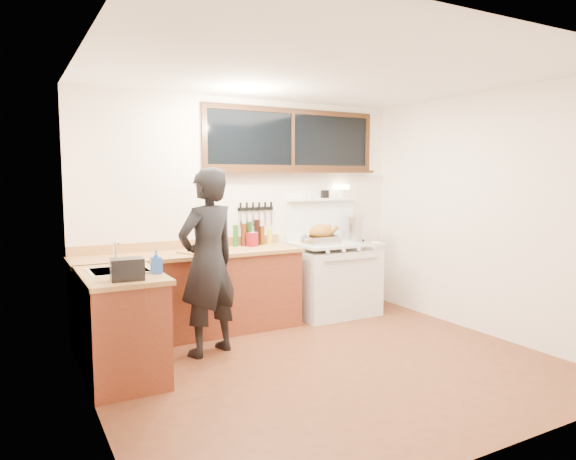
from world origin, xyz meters
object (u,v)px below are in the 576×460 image
vintage_stove (333,277)px  man (208,262)px  cutting_board (203,247)px  roast_turkey (321,236)px

vintage_stove → man: bearing=-161.7°
man → cutting_board: size_ratio=3.28×
vintage_stove → cutting_board: size_ratio=2.93×
roast_turkey → man: bearing=-161.9°
man → roast_turkey: 1.71m
cutting_board → roast_turkey: roast_turkey is taller
vintage_stove → man: 1.99m
man → cutting_board: (0.16, 0.58, 0.06)m
cutting_board → roast_turkey: bearing=-2.1°
man → roast_turkey: man is taller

